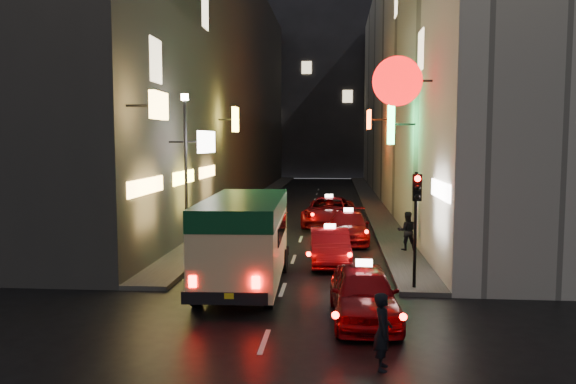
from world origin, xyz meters
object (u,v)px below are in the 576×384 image
(pedestrian_crossing, at_px, (383,326))
(lamp_post, at_px, (186,163))
(taxi_near, at_px, (364,289))
(traffic_light, at_px, (416,205))
(minibus, at_px, (245,231))

(pedestrian_crossing, height_order, lamp_post, lamp_post)
(taxi_near, xyz_separation_m, lamp_post, (-6.53, 7.22, 2.91))
(pedestrian_crossing, height_order, traffic_light, traffic_light)
(taxi_near, relative_size, lamp_post, 0.84)
(taxi_near, distance_m, pedestrian_crossing, 3.12)
(pedestrian_crossing, bearing_deg, minibus, 35.93)
(minibus, height_order, traffic_light, traffic_light)
(minibus, relative_size, taxi_near, 1.27)
(pedestrian_crossing, bearing_deg, lamp_post, 37.16)
(traffic_light, bearing_deg, minibus, 177.56)
(minibus, bearing_deg, taxi_near, -39.51)
(traffic_light, xyz_separation_m, lamp_post, (-8.20, 4.53, 1.04))
(minibus, xyz_separation_m, traffic_light, (5.20, -0.22, 0.91))
(taxi_near, relative_size, traffic_light, 1.49)
(minibus, height_order, lamp_post, lamp_post)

